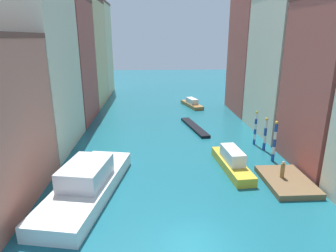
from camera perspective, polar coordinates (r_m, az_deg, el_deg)
The scene contains 17 objects.
ground_plane at distance 41.43m, azimuth 0.15°, elevation -0.24°, with size 154.00×154.00×0.00m, color #196070.
building_left_1 at distance 35.13m, azimuth -24.27°, elevation 9.93°, with size 6.51×11.94×17.70m.
building_left_2 at distance 46.16m, azimuth -19.25°, elevation 11.97°, with size 6.51×10.67×17.91m.
building_left_3 at distance 57.35m, azimuth -16.20°, elevation 13.58°, with size 6.51×12.14×18.97m.
building_left_4 at distance 68.13m, azimuth -14.20°, elevation 14.45°, with size 6.51×10.07×19.60m.
building_right_1 at distance 31.41m, azimuth 30.06°, elevation 7.37°, with size 6.51×9.21×16.50m.
building_right_2 at distance 40.67m, azimuth 22.08°, elevation 11.27°, with size 6.51×11.50×18.13m.
building_right_3 at distance 51.11m, azimuth 16.84°, elevation 14.38°, with size 6.51×10.97×21.08m.
waterfront_dock at distance 27.84m, azimuth 22.38°, elevation -10.03°, with size 3.82×5.65×0.50m.
person_on_dock at distance 27.53m, azimuth 21.69°, elevation -8.05°, with size 0.36×0.36×1.53m.
mooring_pole_0 at distance 31.40m, azimuth 20.31°, elevation -2.80°, with size 0.34×0.34×4.36m.
mooring_pole_1 at distance 34.25m, azimuth 18.64°, elevation -1.45°, with size 0.35×0.35×3.85m.
mooring_pole_2 at distance 35.78m, azimuth 16.88°, elevation -0.29°, with size 0.32×0.32×4.11m.
vaporetto_white at distance 24.79m, azimuth -15.70°, elevation -10.86°, with size 6.22×13.17×2.76m.
gondola_black at distance 41.06m, azimuth 5.23°, elevation -0.21°, with size 2.94×9.09×0.37m.
motorboat_0 at distance 28.94m, azimuth 12.52°, elevation -6.88°, with size 2.44×7.91×2.09m.
motorboat_1 at distance 54.15m, azimuth 4.73°, elevation 4.45°, with size 3.57×7.11×1.53m.
Camera 1 is at (-2.37, -14.99, 12.33)m, focal length 30.87 mm.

